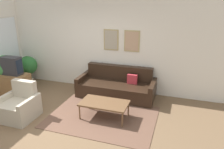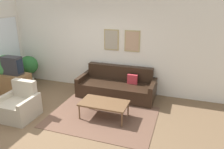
{
  "view_description": "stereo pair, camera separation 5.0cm",
  "coord_description": "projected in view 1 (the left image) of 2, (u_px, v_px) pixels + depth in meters",
  "views": [
    {
      "loc": [
        2.55,
        -3.58,
        2.73
      ],
      "look_at": [
        0.9,
        1.41,
        0.85
      ],
      "focal_mm": 35.0,
      "sensor_mm": 36.0,
      "label": 1
    },
    {
      "loc": [
        2.6,
        -3.57,
        2.73
      ],
      "look_at": [
        0.9,
        1.41,
        0.85
      ],
      "focal_mm": 35.0,
      "sensor_mm": 36.0,
      "label": 2
    }
  ],
  "objects": [
    {
      "name": "potted_plant_small",
      "position": [
        28.0,
        66.0,
        7.08
      ],
      "size": [
        0.59,
        0.59,
        0.93
      ],
      "color": "beige",
      "rests_on": "ground_plane"
    },
    {
      "name": "tv",
      "position": [
        12.0,
        66.0,
        6.19
      ],
      "size": [
        0.54,
        0.28,
        0.52
      ],
      "color": "#2D2D33",
      "rests_on": "tv_stand"
    },
    {
      "name": "coffee_table",
      "position": [
        104.0,
        104.0,
        5.11
      ],
      "size": [
        1.12,
        0.62,
        0.4
      ],
      "color": "brown",
      "rests_on": "ground_plane"
    },
    {
      "name": "potted_plant_tall",
      "position": [
        6.0,
        68.0,
        6.51
      ],
      "size": [
        0.7,
        0.7,
        1.11
      ],
      "color": "slate",
      "rests_on": "ground_plane"
    },
    {
      "name": "tv_stand",
      "position": [
        15.0,
        84.0,
        6.39
      ],
      "size": [
        0.84,
        0.52,
        0.62
      ],
      "color": "olive",
      "rests_on": "ground_plane"
    },
    {
      "name": "ground_plane",
      "position": [
        54.0,
        126.0,
        4.88
      ],
      "size": [
        16.0,
        16.0,
        0.0
      ],
      "primitive_type": "plane",
      "color": "brown"
    },
    {
      "name": "potted_plant_by_window",
      "position": [
        26.0,
        70.0,
        7.36
      ],
      "size": [
        0.39,
        0.39,
        0.64
      ],
      "color": "beige",
      "rests_on": "ground_plane"
    },
    {
      "name": "couch",
      "position": [
        117.0,
        87.0,
        6.29
      ],
      "size": [
        2.19,
        0.9,
        0.83
      ],
      "color": "black",
      "rests_on": "ground_plane"
    },
    {
      "name": "area_rug",
      "position": [
        102.0,
        117.0,
        5.24
      ],
      "size": [
        2.52,
        1.81,
        0.01
      ],
      "color": "brown",
      "rests_on": "ground_plane"
    },
    {
      "name": "wall_back",
      "position": [
        95.0,
        45.0,
        6.59
      ],
      "size": [
        8.0,
        0.09,
        2.7
      ],
      "color": "white",
      "rests_on": "ground_plane"
    },
    {
      "name": "armchair",
      "position": [
        19.0,
        107.0,
        5.15
      ],
      "size": [
        0.78,
        0.76,
        0.85
      ],
      "rotation": [
        0.0,
        0.0,
        -0.04
      ],
      "color": "#B2A893",
      "rests_on": "ground_plane"
    }
  ]
}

